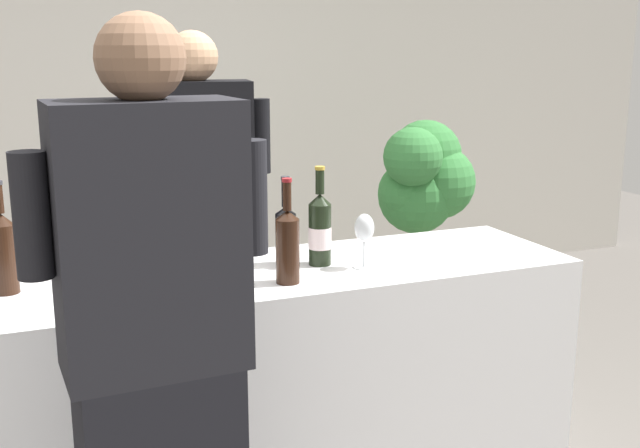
{
  "coord_description": "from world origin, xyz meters",
  "views": [
    {
      "loc": [
        -0.78,
        -2.42,
        1.66
      ],
      "look_at": [
        0.2,
        0.0,
        1.06
      ],
      "focal_mm": 42.82,
      "sensor_mm": 36.0,
      "label": 1
    }
  ],
  "objects_px": {
    "wine_bottle_2": "(198,258)",
    "wine_bottle_1": "(288,244)",
    "person_guest": "(157,389)",
    "wine_bottle_5": "(320,229)",
    "wine_bottle_3": "(286,234)",
    "wine_bottle_0": "(207,238)",
    "wine_bottle_4": "(3,250)",
    "person_server": "(199,250)",
    "potted_shrub": "(422,196)",
    "wine_glass": "(364,230)"
  },
  "relations": [
    {
      "from": "wine_bottle_2",
      "to": "wine_bottle_1",
      "type": "bearing_deg",
      "value": 0.06
    },
    {
      "from": "wine_bottle_2",
      "to": "person_guest",
      "type": "relative_size",
      "value": 0.19
    },
    {
      "from": "wine_bottle_5",
      "to": "person_guest",
      "type": "relative_size",
      "value": 0.2
    },
    {
      "from": "wine_bottle_3",
      "to": "wine_bottle_0",
      "type": "bearing_deg",
      "value": 171.14
    },
    {
      "from": "wine_bottle_4",
      "to": "wine_bottle_5",
      "type": "distance_m",
      "value": 1.04
    },
    {
      "from": "person_server",
      "to": "potted_shrub",
      "type": "relative_size",
      "value": 1.36
    },
    {
      "from": "wine_bottle_3",
      "to": "potted_shrub",
      "type": "bearing_deg",
      "value": 44.9
    },
    {
      "from": "wine_bottle_2",
      "to": "person_guest",
      "type": "height_order",
      "value": "person_guest"
    },
    {
      "from": "wine_bottle_3",
      "to": "person_server",
      "type": "xyz_separation_m",
      "value": [
        -0.19,
        0.55,
        -0.18
      ]
    },
    {
      "from": "wine_glass",
      "to": "person_guest",
      "type": "height_order",
      "value": "person_guest"
    },
    {
      "from": "wine_bottle_4",
      "to": "wine_bottle_5",
      "type": "relative_size",
      "value": 1.01
    },
    {
      "from": "wine_bottle_1",
      "to": "person_guest",
      "type": "bearing_deg",
      "value": -135.35
    },
    {
      "from": "wine_bottle_1",
      "to": "wine_bottle_4",
      "type": "bearing_deg",
      "value": 165.03
    },
    {
      "from": "wine_bottle_0",
      "to": "wine_glass",
      "type": "xyz_separation_m",
      "value": [
        0.51,
        -0.19,
        0.02
      ]
    },
    {
      "from": "wine_bottle_0",
      "to": "wine_bottle_2",
      "type": "xyz_separation_m",
      "value": [
        -0.09,
        -0.26,
        0.0
      ]
    },
    {
      "from": "wine_bottle_4",
      "to": "potted_shrub",
      "type": "height_order",
      "value": "potted_shrub"
    },
    {
      "from": "wine_bottle_1",
      "to": "person_server",
      "type": "relative_size",
      "value": 0.2
    },
    {
      "from": "wine_bottle_1",
      "to": "person_server",
      "type": "xyz_separation_m",
      "value": [
        -0.12,
        0.77,
        -0.2
      ]
    },
    {
      "from": "wine_bottle_2",
      "to": "wine_bottle_4",
      "type": "height_order",
      "value": "wine_bottle_4"
    },
    {
      "from": "wine_bottle_2",
      "to": "wine_bottle_3",
      "type": "relative_size",
      "value": 1.03
    },
    {
      "from": "wine_bottle_1",
      "to": "person_guest",
      "type": "relative_size",
      "value": 0.2
    },
    {
      "from": "wine_bottle_0",
      "to": "potted_shrub",
      "type": "bearing_deg",
      "value": 38.41
    },
    {
      "from": "wine_bottle_1",
      "to": "wine_bottle_2",
      "type": "xyz_separation_m",
      "value": [
        -0.3,
        -0.0,
        -0.02
      ]
    },
    {
      "from": "wine_bottle_4",
      "to": "wine_glass",
      "type": "bearing_deg",
      "value": -7.9
    },
    {
      "from": "wine_glass",
      "to": "potted_shrub",
      "type": "xyz_separation_m",
      "value": [
        1.04,
        1.42,
        -0.2
      ]
    },
    {
      "from": "wine_bottle_2",
      "to": "person_guest",
      "type": "xyz_separation_m",
      "value": [
        -0.23,
        -0.52,
        -0.18
      ]
    },
    {
      "from": "wine_bottle_4",
      "to": "wine_bottle_1",
      "type": "bearing_deg",
      "value": -14.97
    },
    {
      "from": "wine_bottle_0",
      "to": "wine_bottle_3",
      "type": "relative_size",
      "value": 0.98
    },
    {
      "from": "wine_bottle_3",
      "to": "wine_glass",
      "type": "distance_m",
      "value": 0.28
    },
    {
      "from": "wine_bottle_0",
      "to": "person_guest",
      "type": "height_order",
      "value": "person_guest"
    },
    {
      "from": "person_guest",
      "to": "potted_shrub",
      "type": "xyz_separation_m",
      "value": [
        1.87,
        2.0,
        -0.0
      ]
    },
    {
      "from": "wine_bottle_3",
      "to": "wine_glass",
      "type": "height_order",
      "value": "wine_bottle_3"
    },
    {
      "from": "wine_bottle_1",
      "to": "wine_bottle_5",
      "type": "distance_m",
      "value": 0.24
    },
    {
      "from": "wine_bottle_0",
      "to": "potted_shrub",
      "type": "xyz_separation_m",
      "value": [
        1.55,
        1.23,
        -0.18
      ]
    },
    {
      "from": "potted_shrub",
      "to": "wine_bottle_3",
      "type": "bearing_deg",
      "value": -135.1
    },
    {
      "from": "wine_bottle_1",
      "to": "wine_bottle_4",
      "type": "distance_m",
      "value": 0.89
    },
    {
      "from": "wine_bottle_5",
      "to": "wine_glass",
      "type": "relative_size",
      "value": 1.83
    },
    {
      "from": "potted_shrub",
      "to": "wine_bottle_2",
      "type": "bearing_deg",
      "value": -137.84
    },
    {
      "from": "wine_bottle_1",
      "to": "wine_bottle_4",
      "type": "relative_size",
      "value": 0.97
    },
    {
      "from": "wine_bottle_1",
      "to": "wine_bottle_4",
      "type": "xyz_separation_m",
      "value": [
        -0.86,
        0.23,
        0.01
      ]
    },
    {
      "from": "wine_bottle_5",
      "to": "wine_glass",
      "type": "height_order",
      "value": "wine_bottle_5"
    },
    {
      "from": "wine_bottle_1",
      "to": "wine_bottle_2",
      "type": "height_order",
      "value": "wine_bottle_1"
    },
    {
      "from": "wine_bottle_0",
      "to": "person_server",
      "type": "bearing_deg",
      "value": 80.58
    },
    {
      "from": "wine_bottle_1",
      "to": "wine_bottle_2",
      "type": "bearing_deg",
      "value": -179.94
    },
    {
      "from": "wine_bottle_5",
      "to": "person_guest",
      "type": "xyz_separation_m",
      "value": [
        -0.7,
        -0.68,
        -0.19
      ]
    },
    {
      "from": "wine_bottle_1",
      "to": "wine_bottle_2",
      "type": "relative_size",
      "value": 1.06
    },
    {
      "from": "wine_bottle_0",
      "to": "wine_bottle_1",
      "type": "bearing_deg",
      "value": -51.55
    },
    {
      "from": "wine_bottle_5",
      "to": "potted_shrub",
      "type": "xyz_separation_m",
      "value": [
        1.17,
        1.32,
        -0.2
      ]
    },
    {
      "from": "wine_bottle_4",
      "to": "person_server",
      "type": "height_order",
      "value": "person_server"
    },
    {
      "from": "person_server",
      "to": "person_guest",
      "type": "xyz_separation_m",
      "value": [
        -0.4,
        -1.29,
        0.01
      ]
    }
  ]
}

